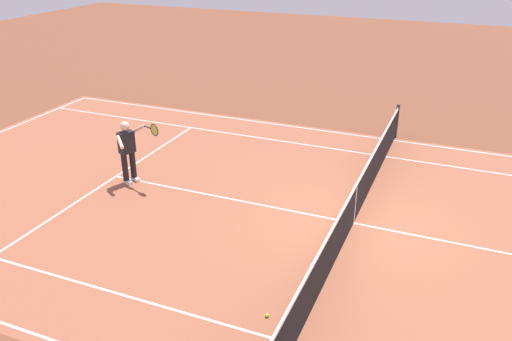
% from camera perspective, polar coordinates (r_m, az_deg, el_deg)
% --- Properties ---
extents(ground_plane, '(60.00, 60.00, 0.00)m').
position_cam_1_polar(ground_plane, '(12.05, 10.46, -5.62)').
color(ground_plane, brown).
extents(court_slab, '(24.20, 11.40, 0.00)m').
position_cam_1_polar(court_slab, '(12.05, 10.46, -5.62)').
color(court_slab, '#935138').
rests_on(court_slab, ground_plane).
extents(court_line_markings, '(23.85, 11.05, 0.01)m').
position_cam_1_polar(court_line_markings, '(12.04, 10.46, -5.61)').
color(court_line_markings, white).
rests_on(court_line_markings, ground_plane).
extents(tennis_net, '(0.10, 11.70, 1.08)m').
position_cam_1_polar(tennis_net, '(11.81, 10.64, -3.56)').
color(tennis_net, '#2D2D33').
rests_on(tennis_net, ground_plane).
extents(tennis_player_near, '(1.18, 0.74, 1.70)m').
position_cam_1_polar(tennis_player_near, '(13.74, -13.67, 2.30)').
color(tennis_player_near, black).
rests_on(tennis_player_near, ground_plane).
extents(tennis_ball, '(0.07, 0.07, 0.07)m').
position_cam_1_polar(tennis_ball, '(9.26, 1.21, -15.41)').
color(tennis_ball, '#CCE01E').
rests_on(tennis_ball, ground_plane).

